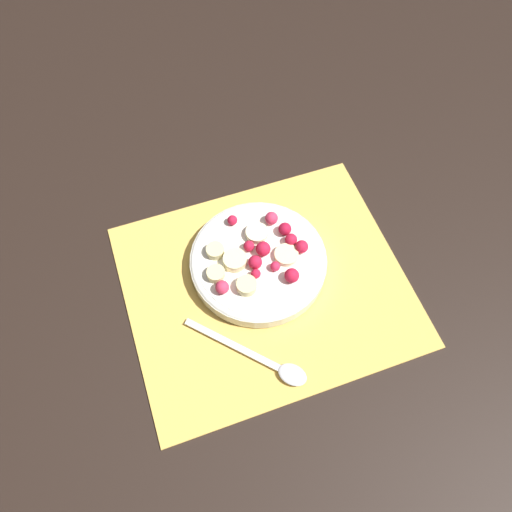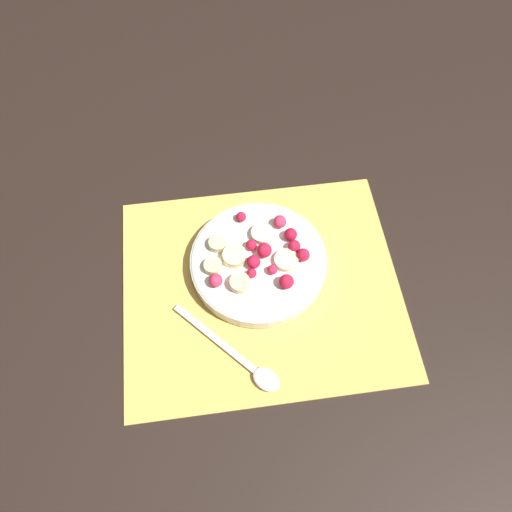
# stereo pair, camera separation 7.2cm
# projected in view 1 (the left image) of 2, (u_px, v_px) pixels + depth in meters

# --- Properties ---
(ground_plane) EXTENTS (3.00, 3.00, 0.00)m
(ground_plane) POSITION_uv_depth(u_px,v_px,m) (266.00, 286.00, 0.74)
(ground_plane) COLOR black
(placemat) EXTENTS (0.41, 0.35, 0.01)m
(placemat) POSITION_uv_depth(u_px,v_px,m) (266.00, 285.00, 0.74)
(placemat) COLOR #E0B251
(placemat) RESTS_ON ground_plane
(fruit_bowl) EXTENTS (0.20, 0.20, 0.05)m
(fruit_bowl) POSITION_uv_depth(u_px,v_px,m) (256.00, 261.00, 0.74)
(fruit_bowl) COLOR silver
(fruit_bowl) RESTS_ON placemat
(spoon) EXTENTS (0.14, 0.15, 0.01)m
(spoon) POSITION_uv_depth(u_px,v_px,m) (270.00, 363.00, 0.68)
(spoon) COLOR silver
(spoon) RESTS_ON placemat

